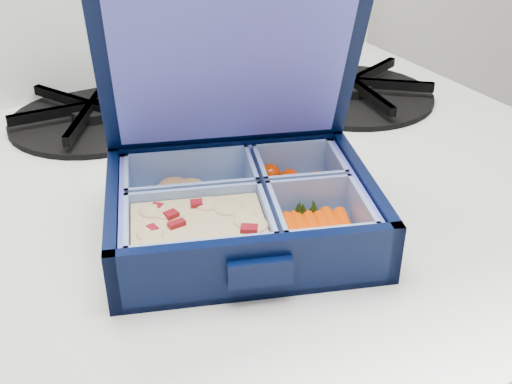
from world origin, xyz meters
TOP-DOWN VIEW (x-y plane):
  - bento_box at (-0.68, 1.55)m, footprint 0.25×0.23m
  - burner_grate at (-0.42, 1.75)m, footprint 0.26×0.26m
  - burner_grate_rear at (-0.72, 1.83)m, footprint 0.19×0.19m
  - fork at (-0.63, 1.66)m, footprint 0.11×0.15m

SIDE VIEW (x-z plane):
  - fork at x=-0.63m, z-range 0.98..0.99m
  - burner_grate_rear at x=-0.72m, z-range 0.98..1.00m
  - burner_grate at x=-0.42m, z-range 0.98..1.01m
  - bento_box at x=-0.68m, z-range 0.98..1.03m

